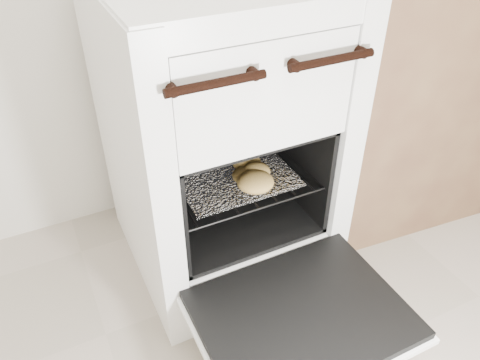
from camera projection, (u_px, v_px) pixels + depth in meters
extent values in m
cube|color=white|center=(217.00, 137.00, 1.28)|extent=(0.54, 0.57, 0.82)
cylinder|color=black|center=(216.00, 83.00, 0.84)|extent=(0.20, 0.02, 0.02)
cylinder|color=black|center=(332.00, 60.00, 0.93)|extent=(0.20, 0.02, 0.02)
cube|color=black|center=(302.00, 314.00, 1.07)|extent=(0.47, 0.36, 0.02)
cube|color=white|center=(301.00, 319.00, 1.08)|extent=(0.48, 0.38, 0.01)
cylinder|color=black|center=(161.00, 190.00, 1.20)|extent=(0.01, 0.38, 0.01)
cylinder|color=black|center=(289.00, 154.00, 1.34)|extent=(0.01, 0.38, 0.01)
cylinder|color=black|center=(259.00, 209.00, 1.14)|extent=(0.38, 0.01, 0.01)
cylinder|color=black|center=(203.00, 140.00, 1.40)|extent=(0.38, 0.01, 0.01)
cylinder|color=black|center=(172.00, 187.00, 1.21)|extent=(0.01, 0.36, 0.01)
cylinder|color=black|center=(192.00, 181.00, 1.23)|extent=(0.01, 0.36, 0.01)
cylinder|color=black|center=(210.00, 176.00, 1.25)|extent=(0.01, 0.36, 0.01)
cylinder|color=black|center=(228.00, 171.00, 1.27)|extent=(0.01, 0.36, 0.01)
cylinder|color=black|center=(246.00, 166.00, 1.29)|extent=(0.01, 0.36, 0.01)
cylinder|color=black|center=(263.00, 161.00, 1.31)|extent=(0.01, 0.36, 0.01)
cylinder|color=black|center=(280.00, 157.00, 1.33)|extent=(0.01, 0.36, 0.01)
cube|color=white|center=(231.00, 173.00, 1.25)|extent=(0.30, 0.27, 0.01)
ellipsoid|color=#DAAD57|center=(247.00, 163.00, 1.26)|extent=(0.10, 0.10, 0.03)
ellipsoid|color=#DAAD57|center=(247.00, 175.00, 1.21)|extent=(0.11, 0.11, 0.03)
ellipsoid|color=#DAAD57|center=(255.00, 182.00, 1.18)|extent=(0.13, 0.13, 0.04)
ellipsoid|color=#DAAD57|center=(256.00, 171.00, 1.22)|extent=(0.10, 0.10, 0.04)
cube|color=brown|center=(409.00, 79.00, 1.56)|extent=(0.89, 0.63, 0.85)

